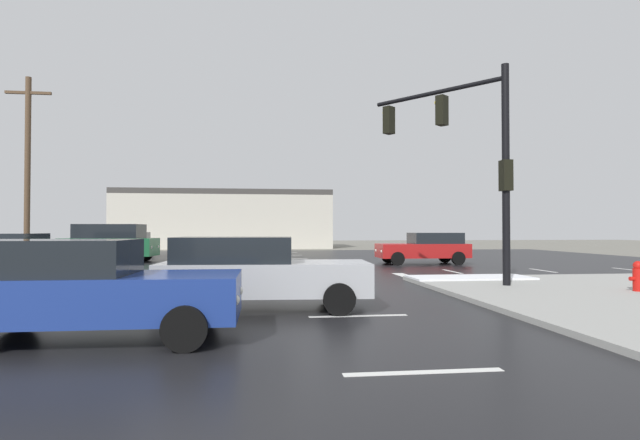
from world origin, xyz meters
name	(u,v)px	position (x,y,z in m)	size (l,w,h in m)	color
ground_plane	(308,274)	(0.00, 0.00, 0.00)	(120.00, 120.00, 0.00)	slate
road_asphalt	(308,273)	(0.00, 0.00, 0.01)	(44.00, 44.00, 0.02)	black
snow_strip_curbside	(470,277)	(5.00, -4.00, 0.17)	(4.00, 1.60, 0.06)	white
lane_markings	(344,276)	(1.20, -1.38, 0.02)	(36.15, 36.15, 0.01)	silver
traffic_signal_mast	(467,144)	(4.41, -5.17, 4.40)	(3.12, 3.82, 6.48)	black
fire_hydrant	(638,276)	(7.93, -7.88, 0.54)	(0.48, 0.26, 0.79)	red
strip_building_background	(226,220)	(-5.10, 29.39, 2.72)	(19.87, 8.00, 5.44)	beige
sedan_white	(119,244)	(-10.63, 12.83, 0.85)	(4.55, 2.06, 1.58)	white
sedan_red	(426,248)	(6.43, 4.53, 0.85)	(4.55, 2.04, 1.58)	#B21919
sedan_silver	(257,271)	(-2.02, -8.90, 0.85)	(4.62, 2.25, 1.58)	#B7BABF
sedan_blue	(82,287)	(-4.74, -11.66, 0.85)	(4.56, 2.07, 1.58)	navy
suv_green	(110,242)	(-9.88, 8.12, 1.09)	(4.96, 2.50, 2.03)	#195933
sedan_grey	(10,252)	(-11.77, 1.34, 0.85)	(2.02, 4.54, 1.58)	slate
utility_pole_far	(28,166)	(-13.56, 6.93, 4.96)	(2.20, 0.28, 9.49)	brown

